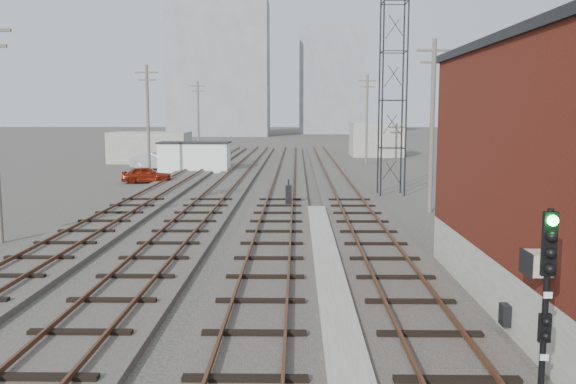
{
  "coord_description": "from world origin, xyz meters",
  "views": [
    {
      "loc": [
        -0.53,
        -3.96,
        5.24
      ],
      "look_at": [
        -0.87,
        19.3,
        2.2
      ],
      "focal_mm": 38.0,
      "sensor_mm": 36.0,
      "label": 1
    }
  ],
  "objects_px": {
    "car_red": "(147,175)",
    "switch_stand": "(289,195)",
    "site_trailer": "(195,157)",
    "car_grey": "(170,162)",
    "car_silver": "(156,161)",
    "signal_mast": "(546,300)"
  },
  "relations": [
    {
      "from": "switch_stand",
      "to": "car_silver",
      "type": "height_order",
      "value": "car_silver"
    },
    {
      "from": "site_trailer",
      "to": "car_grey",
      "type": "bearing_deg",
      "value": 141.51
    },
    {
      "from": "signal_mast",
      "to": "car_grey",
      "type": "distance_m",
      "value": 48.92
    },
    {
      "from": "car_silver",
      "to": "car_grey",
      "type": "height_order",
      "value": "car_silver"
    },
    {
      "from": "site_trailer",
      "to": "car_red",
      "type": "xyz_separation_m",
      "value": [
        -2.14,
        -8.79,
        -0.72
      ]
    },
    {
      "from": "signal_mast",
      "to": "car_red",
      "type": "relative_size",
      "value": 1.01
    },
    {
      "from": "car_red",
      "to": "switch_stand",
      "type": "bearing_deg",
      "value": -145.35
    },
    {
      "from": "signal_mast",
      "to": "car_red",
      "type": "height_order",
      "value": "signal_mast"
    },
    {
      "from": "car_red",
      "to": "car_silver",
      "type": "bearing_deg",
      "value": 0.96
    },
    {
      "from": "car_grey",
      "to": "switch_stand",
      "type": "bearing_deg",
      "value": -157.99
    },
    {
      "from": "signal_mast",
      "to": "site_trailer",
      "type": "xyz_separation_m",
      "value": [
        -13.37,
        43.96,
        -0.75
      ]
    },
    {
      "from": "site_trailer",
      "to": "car_grey",
      "type": "xyz_separation_m",
      "value": [
        -2.7,
        2.23,
        -0.68
      ]
    },
    {
      "from": "car_red",
      "to": "car_silver",
      "type": "distance_m",
      "value": 10.55
    },
    {
      "from": "car_red",
      "to": "car_silver",
      "type": "xyz_separation_m",
      "value": [
        -1.69,
        10.42,
        0.17
      ]
    },
    {
      "from": "switch_stand",
      "to": "car_red",
      "type": "distance_m",
      "value": 15.88
    },
    {
      "from": "switch_stand",
      "to": "car_grey",
      "type": "height_order",
      "value": "switch_stand"
    },
    {
      "from": "site_trailer",
      "to": "car_grey",
      "type": "height_order",
      "value": "site_trailer"
    },
    {
      "from": "switch_stand",
      "to": "car_grey",
      "type": "xyz_separation_m",
      "value": [
        -11.37,
        22.65,
        -0.02
      ]
    },
    {
      "from": "signal_mast",
      "to": "site_trailer",
      "type": "relative_size",
      "value": 0.57
    },
    {
      "from": "signal_mast",
      "to": "switch_stand",
      "type": "xyz_separation_m",
      "value": [
        -4.7,
        23.53,
        -1.4
      ]
    },
    {
      "from": "signal_mast",
      "to": "car_red",
      "type": "distance_m",
      "value": 38.46
    },
    {
      "from": "car_grey",
      "to": "car_red",
      "type": "bearing_deg",
      "value": 178.29
    }
  ]
}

